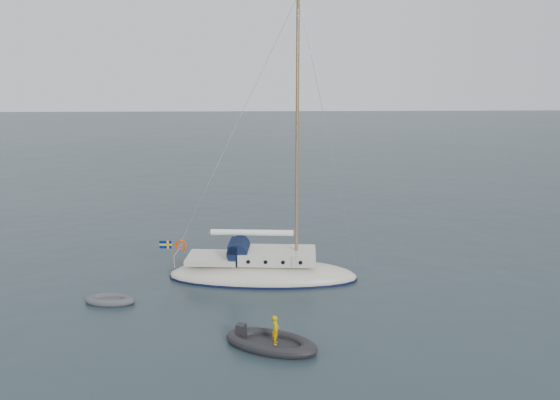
{
  "coord_description": "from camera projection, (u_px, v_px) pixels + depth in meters",
  "views": [
    {
      "loc": [
        -3.6,
        -27.9,
        10.67
      ],
      "look_at": [
        -2.34,
        0.0,
        4.37
      ],
      "focal_mm": 35.0,
      "sensor_mm": 36.0,
      "label": 1
    }
  ],
  "objects": [
    {
      "name": "dinghy",
      "position": [
        110.0,
        300.0,
        26.34
      ],
      "size": [
        2.49,
        1.13,
        0.36
      ],
      "rotation": [
        0.0,
        0.0,
        -0.14
      ],
      "color": "#4D4D52",
      "rests_on": "ground"
    },
    {
      "name": "ground",
      "position": [
        323.0,
        278.0,
        29.7
      ],
      "size": [
        300.0,
        300.0,
        0.0
      ],
      "primitive_type": "plane",
      "color": "black",
      "rests_on": "ground"
    },
    {
      "name": "rib",
      "position": [
        270.0,
        342.0,
        22.0
      ],
      "size": [
        3.95,
        1.79,
        1.43
      ],
      "rotation": [
        0.0,
        0.0,
        -0.42
      ],
      "color": "black",
      "rests_on": "ground"
    },
    {
      "name": "sailboat",
      "position": [
        263.0,
        259.0,
        29.3
      ],
      "size": [
        10.7,
        3.2,
        15.24
      ],
      "rotation": [
        0.0,
        0.0,
        -0.09
      ],
      "color": "beige",
      "rests_on": "ground"
    }
  ]
}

